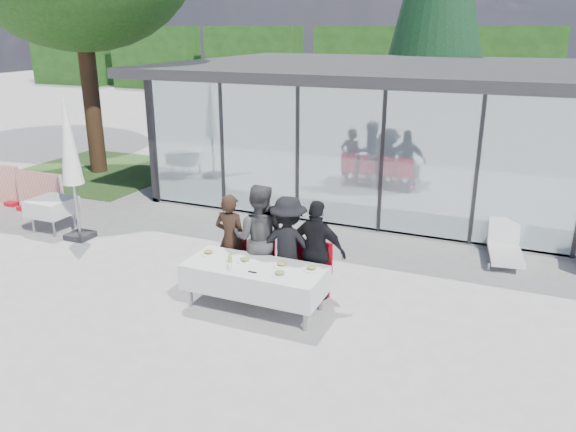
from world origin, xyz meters
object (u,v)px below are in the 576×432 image
at_px(dining_table, 255,278).
at_px(plate_c, 282,264).
at_px(diner_chair_b, 261,258).
at_px(lounger, 505,246).
at_px(plate_extra, 280,274).
at_px(spare_table_left, 52,207).
at_px(plate_b, 245,260).
at_px(market_umbrella, 70,150).
at_px(juice_bottle, 230,259).
at_px(diner_b, 259,238).
at_px(plate_d, 312,268).
at_px(diner_c, 288,247).
at_px(folded_eyeglasses, 252,272).
at_px(diner_chair_c, 290,263).
at_px(diner_chair_d, 318,268).
at_px(plate_a, 209,253).
at_px(diner_chair_a, 233,254).
at_px(diner_a, 231,240).
at_px(diner_d, 317,251).

distance_m(dining_table, plate_c, 0.49).
distance_m(diner_chair_b, lounger, 4.90).
height_order(plate_extra, spare_table_left, plate_extra).
relative_size(plate_b, market_umbrella, 0.10).
xyz_separation_m(plate_b, juice_bottle, (-0.18, -0.16, 0.05)).
xyz_separation_m(juice_bottle, market_umbrella, (-4.50, 1.44, 1.11)).
distance_m(plate_b, lounger, 5.33).
relative_size(diner_b, plate_d, 6.57).
relative_size(diner_chair_b, diner_c, 0.56).
bearing_deg(folded_eyeglasses, plate_c, 53.05).
height_order(diner_b, plate_c, diner_b).
xyz_separation_m(diner_chair_c, diner_chair_d, (0.51, 0.00, 0.00)).
bearing_deg(plate_a, plate_b, -3.12).
xyz_separation_m(diner_chair_a, diner_b, (0.55, -0.06, 0.41)).
height_order(diner_chair_a, plate_a, diner_chair_a).
bearing_deg(plate_extra, juice_bottle, 173.83).
xyz_separation_m(diner_chair_d, lounger, (2.80, 3.02, -0.28)).
relative_size(diner_b, diner_chair_d, 1.93).
bearing_deg(market_umbrella, diner_b, -8.31).
bearing_deg(plate_a, diner_c, 24.72).
height_order(diner_b, plate_a, diner_b).
bearing_deg(plate_extra, spare_table_left, 164.95).
bearing_deg(plate_d, dining_table, -166.86).
height_order(diner_chair_c, market_umbrella, market_umbrella).
height_order(diner_chair_d, market_umbrella, market_umbrella).
distance_m(diner_c, diner_chair_d, 0.61).
bearing_deg(lounger, diner_a, -144.94).
bearing_deg(diner_chair_c, diner_d, -7.05).
relative_size(diner_c, market_umbrella, 0.58).
height_order(diner_chair_c, plate_c, diner_chair_c).
distance_m(diner_c, lounger, 4.57).
xyz_separation_m(diner_b, spare_table_left, (-5.53, 0.84, -0.39)).
bearing_deg(dining_table, plate_b, 157.15).
relative_size(plate_c, folded_eyeglasses, 2.05).
xyz_separation_m(diner_d, plate_a, (-1.72, -0.56, -0.09)).
bearing_deg(lounger, plate_c, -131.56).
distance_m(diner_a, plate_extra, 1.57).
distance_m(plate_b, juice_bottle, 0.25).
bearing_deg(diner_a, spare_table_left, -7.95).
distance_m(diner_chair_a, plate_a, 0.67).
height_order(diner_b, diner_chair_c, diner_b).
distance_m(diner_a, diner_chair_d, 1.62).
bearing_deg(diner_a, juice_bottle, 119.34).
relative_size(juice_bottle, spare_table_left, 0.17).
relative_size(plate_b, plate_c, 1.00).
relative_size(diner_b, plate_extra, 6.57).
distance_m(plate_c, lounger, 4.85).
relative_size(diner_chair_a, plate_c, 3.40).
relative_size(plate_a, plate_c, 1.00).
bearing_deg(plate_c, plate_d, 4.84).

